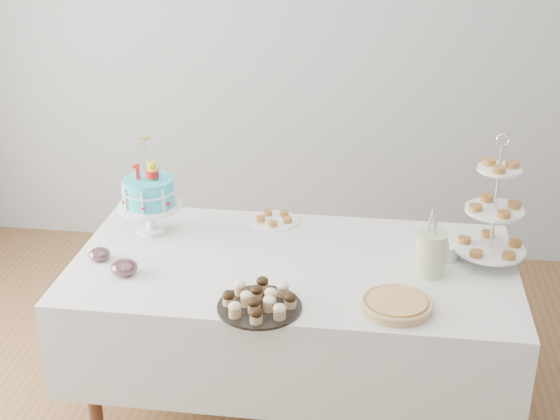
# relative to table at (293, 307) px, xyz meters

# --- Properties ---
(walls) EXTENTS (5.04, 4.04, 2.70)m
(walls) POSITION_rel_table_xyz_m (0.00, -0.30, 0.81)
(walls) COLOR #A4A7AA
(walls) RESTS_ON floor
(table) EXTENTS (1.92, 1.02, 0.77)m
(table) POSITION_rel_table_xyz_m (0.00, 0.00, 0.00)
(table) COLOR silver
(table) RESTS_ON floor
(birthday_cake) EXTENTS (0.30, 0.30, 0.45)m
(birthday_cake) POSITION_rel_table_xyz_m (-0.70, 0.22, 0.35)
(birthday_cake) COLOR white
(birthday_cake) RESTS_ON table
(cupcake_tray) EXTENTS (0.33, 0.33, 0.08)m
(cupcake_tray) POSITION_rel_table_xyz_m (-0.08, -0.40, 0.26)
(cupcake_tray) COLOR black
(cupcake_tray) RESTS_ON table
(pie) EXTENTS (0.28, 0.28, 0.04)m
(pie) POSITION_rel_table_xyz_m (0.45, -0.34, 0.25)
(pie) COLOR tan
(pie) RESTS_ON table
(tiered_stand) EXTENTS (0.30, 0.30, 0.59)m
(tiered_stand) POSITION_rel_table_xyz_m (0.84, 0.12, 0.47)
(tiered_stand) COLOR silver
(tiered_stand) RESTS_ON table
(plate_stack) EXTENTS (0.17, 0.17, 0.07)m
(plate_stack) POSITION_rel_table_xyz_m (0.63, 0.16, 0.26)
(plate_stack) COLOR white
(plate_stack) RESTS_ON table
(pastry_plate) EXTENTS (0.23, 0.23, 0.03)m
(pastry_plate) POSITION_rel_table_xyz_m (-0.14, 0.40, 0.24)
(pastry_plate) COLOR white
(pastry_plate) RESTS_ON table
(jam_bowl_a) EXTENTS (0.11, 0.11, 0.07)m
(jam_bowl_a) POSITION_rel_table_xyz_m (-0.69, -0.21, 0.26)
(jam_bowl_a) COLOR silver
(jam_bowl_a) RESTS_ON table
(jam_bowl_b) EXTENTS (0.09, 0.09, 0.06)m
(jam_bowl_b) POSITION_rel_table_xyz_m (-0.84, -0.10, 0.25)
(jam_bowl_b) COLOR silver
(jam_bowl_b) RESTS_ON table
(utensil_pitcher) EXTENTS (0.13, 0.13, 0.29)m
(utensil_pitcher) POSITION_rel_table_xyz_m (0.58, -0.02, 0.33)
(utensil_pitcher) COLOR beige
(utensil_pitcher) RESTS_ON table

